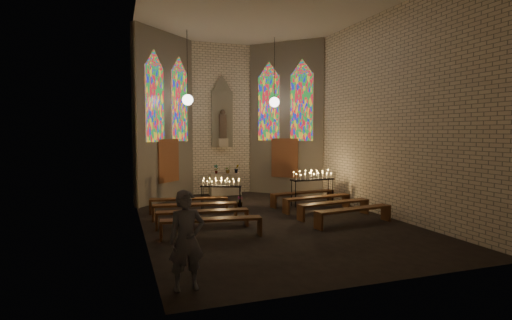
% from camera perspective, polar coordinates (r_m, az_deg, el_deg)
% --- Properties ---
extents(floor, '(12.00, 12.00, 0.00)m').
position_cam_1_polar(floor, '(13.42, 1.57, -8.43)').
color(floor, black).
rests_on(floor, ground).
extents(room, '(8.22, 12.43, 7.00)m').
position_cam_1_polar(room, '(16.32, -2.65, 6.90)').
color(room, '#F0E1C9').
rests_on(room, ground).
extents(altar, '(1.40, 0.60, 1.00)m').
position_cam_1_polar(altar, '(18.46, -4.46, -3.44)').
color(altar, beige).
rests_on(altar, ground).
extents(flower_vase_left, '(0.26, 0.22, 0.42)m').
position_cam_1_polar(flower_vase_left, '(18.24, -5.73, -1.29)').
color(flower_vase_left, '#4C723F').
rests_on(flower_vase_left, altar).
extents(flower_vase_center, '(0.39, 0.36, 0.34)m').
position_cam_1_polar(flower_vase_center, '(18.32, -4.04, -1.38)').
color(flower_vase_center, '#4C723F').
rests_on(flower_vase_center, altar).
extents(flower_vase_right, '(0.24, 0.20, 0.40)m').
position_cam_1_polar(flower_vase_right, '(18.48, -2.79, -1.25)').
color(flower_vase_right, '#4C723F').
rests_on(flower_vase_right, altar).
extents(aisle_flower_pot, '(0.26, 0.26, 0.40)m').
position_cam_1_polar(aisle_flower_pot, '(15.57, -2.33, -5.94)').
color(aisle_flower_pot, '#4C723F').
rests_on(aisle_flower_pot, ground).
extents(votive_stand_left, '(1.54, 0.92, 1.11)m').
position_cam_1_polar(votive_stand_left, '(14.97, -5.02, -3.43)').
color(votive_stand_left, black).
rests_on(votive_stand_left, ground).
extents(votive_stand_right, '(1.79, 0.50, 1.31)m').
position_cam_1_polar(votive_stand_right, '(15.89, 8.07, -2.42)').
color(votive_stand_right, black).
rests_on(votive_stand_right, ground).
extents(pew_left_0, '(2.79, 0.77, 0.53)m').
position_cam_1_polar(pew_left_0, '(14.59, -9.55, -5.75)').
color(pew_left_0, '#4F2D16').
rests_on(pew_left_0, ground).
extents(pew_right_0, '(2.79, 0.77, 0.53)m').
position_cam_1_polar(pew_right_0, '(15.97, 6.73, -4.87)').
color(pew_right_0, '#4F2D16').
rests_on(pew_right_0, ground).
extents(pew_left_1, '(2.79, 0.77, 0.53)m').
position_cam_1_polar(pew_left_1, '(13.42, -8.68, -6.59)').
color(pew_left_1, '#4F2D16').
rests_on(pew_left_1, ground).
extents(pew_right_1, '(2.79, 0.77, 0.53)m').
position_cam_1_polar(pew_right_1, '(14.91, 8.75, -5.52)').
color(pew_right_1, '#4F2D16').
rests_on(pew_right_1, ground).
extents(pew_left_2, '(2.79, 0.77, 0.53)m').
position_cam_1_polar(pew_left_2, '(12.27, -7.64, -7.58)').
color(pew_left_2, '#4F2D16').
rests_on(pew_left_2, ground).
extents(pew_right_2, '(2.79, 0.77, 0.53)m').
position_cam_1_polar(pew_right_2, '(13.88, 11.09, -6.26)').
color(pew_right_2, '#4F2D16').
rests_on(pew_right_2, ground).
extents(pew_left_3, '(2.79, 0.77, 0.53)m').
position_cam_1_polar(pew_left_3, '(11.12, -6.38, -8.78)').
color(pew_left_3, '#4F2D16').
rests_on(pew_left_3, ground).
extents(pew_right_3, '(2.79, 0.77, 0.53)m').
position_cam_1_polar(pew_right_3, '(12.88, 13.81, -7.11)').
color(pew_right_3, '#4F2D16').
rests_on(pew_right_3, ground).
extents(visitor, '(0.70, 0.48, 1.84)m').
position_cam_1_polar(visitor, '(7.53, -9.88, -11.20)').
color(visitor, '#51515B').
rests_on(visitor, ground).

